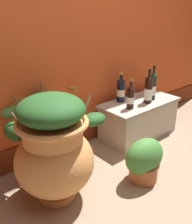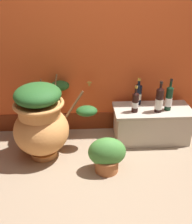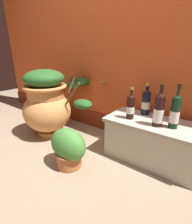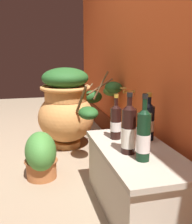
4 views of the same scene
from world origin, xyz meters
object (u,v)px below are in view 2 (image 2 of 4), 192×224
at_px(terracotta_urn, 42,120).
at_px(wine_bottle_back, 169,98).
at_px(potted_shrub, 107,155).
at_px(wine_bottle_left, 159,100).
at_px(wine_bottle_middle, 138,93).
at_px(wine_bottle_right, 135,102).

bearing_deg(terracotta_urn, wine_bottle_back, 8.49).
distance_m(wine_bottle_back, potted_shrub, 0.92).
xyz_separation_m(terracotta_urn, wine_bottle_back, (1.32, 0.20, 0.12)).
xyz_separation_m(terracotta_urn, potted_shrub, (0.62, -0.30, -0.22)).
bearing_deg(wine_bottle_left, wine_bottle_middle, 132.32).
xyz_separation_m(terracotta_urn, wine_bottle_middle, (1.02, 0.36, 0.11)).
relative_size(terracotta_urn, wine_bottle_right, 2.86).
height_order(wine_bottle_middle, potted_shrub, wine_bottle_middle).
relative_size(terracotta_urn, wine_bottle_middle, 2.77).
distance_m(terracotta_urn, wine_bottle_back, 1.34).
distance_m(wine_bottle_left, wine_bottle_right, 0.25).
bearing_deg(wine_bottle_left, potted_shrub, -141.73).
bearing_deg(wine_bottle_left, terracotta_urn, -172.42).
height_order(wine_bottle_left, wine_bottle_right, wine_bottle_left).
relative_size(wine_bottle_left, wine_bottle_middle, 1.13).
bearing_deg(wine_bottle_middle, potted_shrub, -121.28).
relative_size(wine_bottle_left, wine_bottle_right, 1.17).
relative_size(wine_bottle_back, potted_shrub, 0.99).
bearing_deg(potted_shrub, terracotta_urn, 154.26).
distance_m(wine_bottle_right, potted_shrub, 0.66).
xyz_separation_m(wine_bottle_middle, wine_bottle_right, (-0.07, -0.19, -0.01)).
height_order(wine_bottle_left, wine_bottle_middle, wine_bottle_left).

